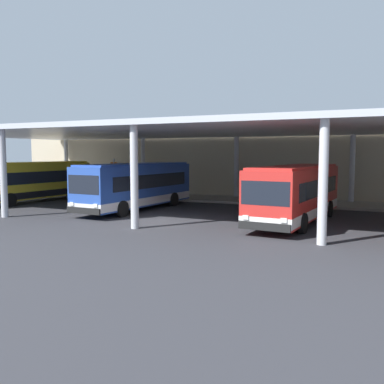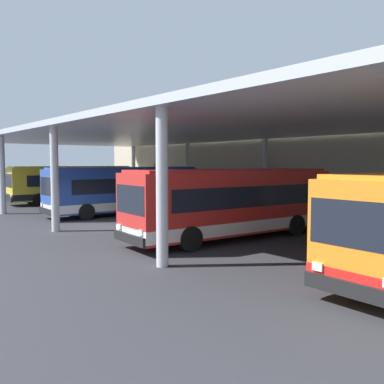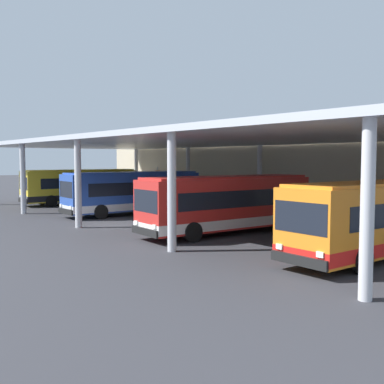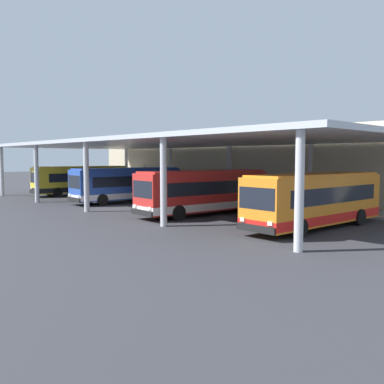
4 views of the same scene
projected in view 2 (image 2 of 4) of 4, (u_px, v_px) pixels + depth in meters
The scene contains 10 objects.
ground_plane at pixel (101, 226), 22.49m from camera, with size 200.00×200.00×0.00m, color #333338.
platform_kerb at pixel (248, 209), 29.96m from camera, with size 42.00×4.50×0.18m, color gray.
station_building_facade at pixel (277, 163), 31.80m from camera, with size 48.00×1.60×6.89m, color #C1B293.
canopy_shelter at pixel (180, 133), 25.62m from camera, with size 40.00×17.00×5.55m.
bus_nearest_bay at pixel (72, 184), 35.98m from camera, with size 3.15×10.66×3.17m.
bus_second_bay at pixel (125, 190), 27.74m from camera, with size 3.15×10.66×3.17m.
bus_middle_bay at pixel (233, 202), 18.82m from camera, with size 3.34×10.69×3.17m.
bench_waiting at pixel (176, 194), 36.61m from camera, with size 1.80×0.45×0.92m.
trash_bin at pixel (156, 193), 38.70m from camera, with size 0.52×0.52×0.98m.
banner_sign at pixel (154, 179), 37.58m from camera, with size 0.70×0.12×3.20m.
Camera 2 is at (20.34, -10.41, 3.45)m, focal length 38.68 mm.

